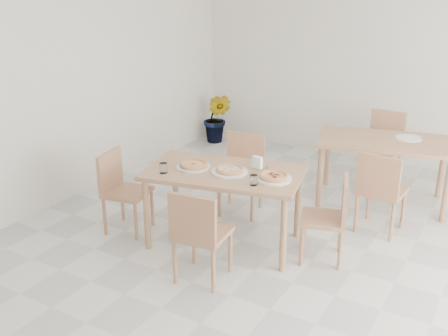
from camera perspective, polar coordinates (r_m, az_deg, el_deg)
The scene contains 21 objects.
main_table at distance 4.93m, azimuth -0.00°, elevation -1.25°, with size 1.59×1.12×0.75m.
chair_south at distance 4.36m, azimuth -2.80°, elevation -6.81°, with size 0.46×0.46×0.84m.
chair_north at distance 5.72m, azimuth 2.06°, elevation 0.09°, with size 0.51×0.51×0.86m.
chair_west at distance 5.37m, azimuth -11.22°, elevation -1.90°, with size 0.48×0.48×0.83m.
chair_east at distance 4.81m, azimuth 11.66°, elevation -4.89°, with size 0.50×0.50×0.80m.
plate_margherita at distance 4.98m, azimuth -3.34°, elevation 0.13°, with size 0.33×0.33×0.02m, color white.
plate_mushroom at distance 4.85m, azimuth 0.61°, elevation -0.42°, with size 0.35×0.35×0.02m, color white.
plate_pepperoni at distance 4.71m, azimuth 5.38°, elevation -1.15°, with size 0.33×0.33×0.02m, color white.
pizza_margherita at distance 4.97m, azimuth -3.34°, elevation 0.37°, with size 0.34×0.34×0.03m.
pizza_mushroom at distance 4.84m, azimuth 0.61°, elevation -0.17°, with size 0.34×0.34×0.03m.
pizza_pepperoni at distance 4.70m, azimuth 5.39°, elevation -0.88°, with size 0.35×0.35×0.03m.
tumbler_a at distance 4.56m, azimuth 3.26°, elevation -1.32°, with size 0.07×0.07×0.09m, color white.
tumbler_b at distance 4.86m, azimuth -6.61°, elevation -0.00°, with size 0.07×0.07×0.10m, color white.
napkin_holder at distance 4.93m, azimuth 3.64°, elevation 0.53°, with size 0.12×0.07×0.13m.
fork_a at distance 4.95m, azimuth 4.68°, elevation -0.08°, with size 0.02×0.19×0.01m, color silver.
fork_b at distance 4.94m, azimuth 4.75°, elevation -0.13°, with size 0.01×0.16×0.01m, color silver.
second_table at distance 6.11m, azimuth 17.10°, elevation 2.18°, with size 1.61×1.14×0.75m.
chair_back_s at distance 5.41m, azimuth 16.64°, elevation -2.01°, with size 0.45×0.45×0.86m.
chair_back_n at distance 6.86m, azimuth 16.95°, elevation 2.79°, with size 0.46×0.46×0.88m.
plate_empty at distance 6.21m, azimuth 19.44°, elevation 3.10°, with size 0.29×0.29×0.02m, color white.
potted_plant at distance 8.13m, azimuth -0.75°, elevation 5.45°, with size 0.43×0.34×0.77m, color #227125.
Camera 1 is at (1.47, -3.61, 2.48)m, focal length 42.00 mm.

